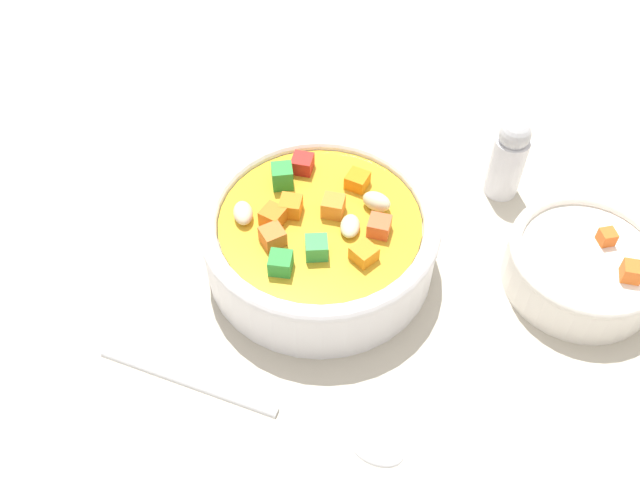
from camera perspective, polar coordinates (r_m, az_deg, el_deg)
The scene contains 5 objects.
ground_plane at distance 57.74cm, azimuth 0.00°, elevation -2.37°, with size 140.00×140.00×2.00cm, color #BAB2A0.
soup_bowl_main at distance 54.55cm, azimuth -0.01°, elevation 0.22°, with size 18.12×18.12×6.78cm.
spoon at distance 49.77cm, azimuth -3.75°, elevation -13.44°, with size 2.29×22.65×0.89cm.
side_bowl_small at distance 57.71cm, azimuth 20.37°, elevation -1.87°, with size 11.83×11.83×4.72cm.
pepper_shaker at distance 61.44cm, azimuth 14.85°, elevation 6.35°, with size 2.88×2.88×7.69cm.
Camera 1 is at (-32.35, -12.94, 45.04)cm, focal length 39.97 mm.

